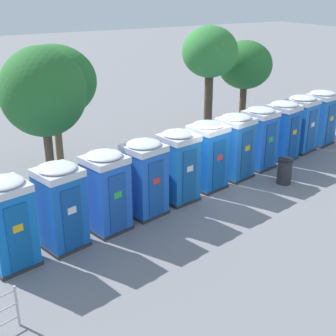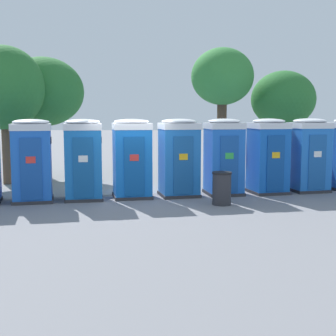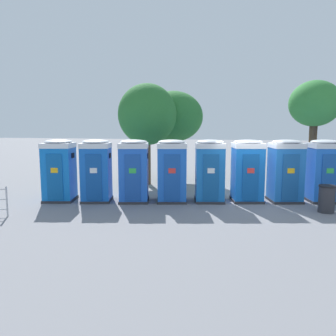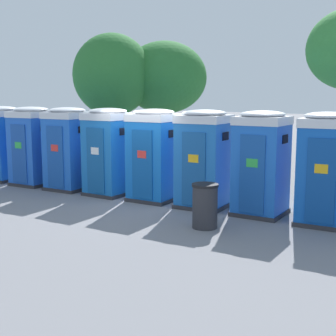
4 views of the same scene
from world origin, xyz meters
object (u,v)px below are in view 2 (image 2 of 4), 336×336
at_px(portapotty_8, 268,156).
at_px(street_tree_1, 222,78).
at_px(street_tree_0, 283,100).
at_px(portapotty_7, 224,156).
at_px(trash_can, 222,188).
at_px(portapotty_9, 309,155).
at_px(street_tree_2, 43,92).
at_px(street_tree_3, 4,88).
at_px(portapotty_4, 83,159).
at_px(portapotty_5, 132,158).
at_px(portapotty_6, 179,157).
at_px(portapotty_3, 32,160).

height_order(portapotty_8, street_tree_1, street_tree_1).
xyz_separation_m(street_tree_0, street_tree_1, (-2.72, -0.71, 0.87)).
distance_m(portapotty_7, trash_can, 2.02).
bearing_deg(portapotty_9, street_tree_1, 127.19).
bearing_deg(street_tree_1, street_tree_2, -179.77).
bearing_deg(portapotty_7, street_tree_0, 57.60).
bearing_deg(street_tree_3, portapotty_4, -42.22).
bearing_deg(portapotty_8, street_tree_1, 106.59).
xyz_separation_m(portapotty_5, portapotty_6, (1.52, 0.30, -0.00)).
xyz_separation_m(portapotty_4, portapotty_7, (4.53, 1.00, 0.00)).
distance_m(street_tree_1, street_tree_2, 7.50).
height_order(portapotty_9, street_tree_0, street_tree_0).
distance_m(portapotty_3, portapotty_8, 7.73).
relative_size(portapotty_8, street_tree_3, 0.48).
height_order(portapotty_8, street_tree_2, street_tree_2).
distance_m(street_tree_2, street_tree_3, 2.13).
relative_size(portapotty_8, street_tree_0, 0.56).
bearing_deg(street_tree_0, portapotty_3, -145.80).
relative_size(portapotty_3, portapotty_6, 1.00).
relative_size(portapotty_6, portapotty_8, 1.00).
distance_m(portapotty_6, street_tree_2, 7.52).
xyz_separation_m(portapotty_3, street_tree_3, (-2.04, 3.56, 2.37)).
relative_size(portapotty_8, street_tree_1, 0.47).
relative_size(portapotty_3, portapotty_8, 1.00).
bearing_deg(portapotty_9, portapotty_3, -167.61).
bearing_deg(street_tree_3, street_tree_2, 62.94).
distance_m(portapotty_9, street_tree_2, 10.96).
xyz_separation_m(portapotty_9, street_tree_2, (-10.13, 3.47, 2.31)).
distance_m(portapotty_3, portapotty_6, 4.64).
bearing_deg(portapotty_3, portapotty_4, 12.79).
xyz_separation_m(portapotty_8, street_tree_0, (1.56, 4.61, 2.00)).
relative_size(portapotty_9, street_tree_2, 0.50).
bearing_deg(portapotty_8, portapotty_7, -170.58).
bearing_deg(portapotty_3, street_tree_0, 34.20).
relative_size(portapotty_7, street_tree_0, 0.56).
bearing_deg(portapotty_4, trash_can, -11.18).
bearing_deg(portapotty_4, street_tree_3, 137.78).
bearing_deg(portapotty_5, portapotty_8, 10.99).
bearing_deg(trash_can, portapotty_7, 81.99).
distance_m(portapotty_4, street_tree_3, 5.35).
relative_size(portapotty_3, portapotty_9, 1.00).
distance_m(portapotty_5, portapotty_7, 3.09).
relative_size(portapotty_3, street_tree_2, 0.50).
xyz_separation_m(portapotty_4, trash_can, (4.27, -0.84, -0.79)).
bearing_deg(trash_can, street_tree_2, 138.95).
bearing_deg(portapotty_4, portapotty_9, 12.31).
height_order(portapotty_3, portapotty_4, same).
xyz_separation_m(portapotty_5, portapotty_8, (4.55, 0.88, 0.00)).
bearing_deg(portapotty_9, trash_can, -142.79).
height_order(portapotty_7, street_tree_0, street_tree_0).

